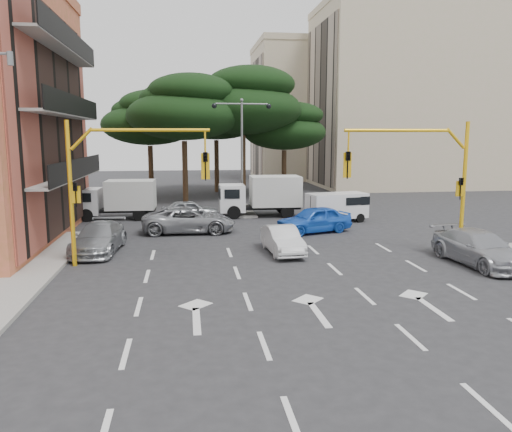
{
  "coord_description": "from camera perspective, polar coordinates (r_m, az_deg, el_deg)",
  "views": [
    {
      "loc": [
        -3.9,
        -19.07,
        5.38
      ],
      "look_at": [
        -0.67,
        4.08,
        1.6
      ],
      "focal_mm": 35.0,
      "sensor_mm": 36.0,
      "label": 1
    }
  ],
  "objects": [
    {
      "name": "pine_left_near",
      "position": [
        41.09,
        -8.19,
        12.2
      ],
      "size": [
        9.15,
        9.15,
        10.23
      ],
      "color": "#382616",
      "rests_on": "ground"
    },
    {
      "name": "car_white_hatch",
      "position": [
        23.07,
        3.04,
        -2.73
      ],
      "size": [
        1.55,
        3.85,
        1.24
      ],
      "primitive_type": "imported",
      "rotation": [
        0.0,
        0.0,
        0.06
      ],
      "color": "silver",
      "rests_on": "ground"
    },
    {
      "name": "median_strip",
      "position": [
        35.69,
        -1.59,
        0.63
      ],
      "size": [
        1.4,
        6.0,
        0.15
      ],
      "primitive_type": "cube",
      "color": "gray",
      "rests_on": "ground"
    },
    {
      "name": "pine_right",
      "position": [
        45.92,
        3.35,
        10.21
      ],
      "size": [
        7.49,
        7.49,
        8.37
      ],
      "color": "#382616",
      "rests_on": "ground"
    },
    {
      "name": "box_truck_a",
      "position": [
        33.64,
        -15.65,
        1.81
      ],
      "size": [
        5.19,
        2.32,
        2.52
      ],
      "primitive_type": null,
      "rotation": [
        0.0,
        0.0,
        1.54
      ],
      "color": "silver",
      "rests_on": "ground"
    },
    {
      "name": "apartment_beige_near",
      "position": [
        56.51,
        17.48,
        12.8
      ],
      "size": [
        20.2,
        12.15,
        18.7
      ],
      "color": "#C2B892",
      "rests_on": "ground"
    },
    {
      "name": "car_silver_wagon",
      "position": [
        24.32,
        -17.52,
        -2.39
      ],
      "size": [
        2.29,
        4.83,
        1.36
      ],
      "primitive_type": "imported",
      "rotation": [
        0.0,
        0.0,
        -0.08
      ],
      "color": "#94969B",
      "rests_on": "ground"
    },
    {
      "name": "box_truck_b",
      "position": [
        33.48,
        0.52,
        2.28
      ],
      "size": [
        5.55,
        2.44,
        2.71
      ],
      "primitive_type": null,
      "rotation": [
        0.0,
        0.0,
        1.55
      ],
      "color": "white",
      "rests_on": "ground"
    },
    {
      "name": "pine_center",
      "position": [
        43.41,
        -1.41,
        13.03
      ],
      "size": [
        9.98,
        9.98,
        11.16
      ],
      "color": "#382616",
      "rests_on": "ground"
    },
    {
      "name": "car_silver_cross_a",
      "position": [
        28.11,
        -7.66,
        -0.45
      ],
      "size": [
        5.22,
        2.55,
        1.43
      ],
      "primitive_type": "imported",
      "rotation": [
        0.0,
        0.0,
        1.54
      ],
      "color": "#93949A",
      "rests_on": "ground"
    },
    {
      "name": "van_white",
      "position": [
        31.81,
        9.23,
        1.01
      ],
      "size": [
        3.96,
        2.4,
        1.84
      ],
      "primitive_type": null,
      "rotation": [
        0.0,
        0.0,
        -1.36
      ],
      "color": "white",
      "rests_on": "ground"
    },
    {
      "name": "pine_left_far",
      "position": [
        45.16,
        -12.03,
        10.93
      ],
      "size": [
        8.32,
        8.32,
        9.3
      ],
      "color": "#382616",
      "rests_on": "ground"
    },
    {
      "name": "apartment_beige_far",
      "position": [
        65.35,
        7.15,
        11.72
      ],
      "size": [
        16.2,
        12.15,
        16.7
      ],
      "color": "#C2B892",
      "rests_on": "ground"
    },
    {
      "name": "signal_mast_left",
      "position": [
        21.32,
        -15.82,
        4.81
      ],
      "size": [
        5.79,
        0.37,
        6.0
      ],
      "color": "yellow",
      "rests_on": "ground"
    },
    {
      "name": "car_silver_cross_b",
      "position": [
        32.42,
        -7.57,
        0.69
      ],
      "size": [
        3.92,
        2.07,
        1.27
      ],
      "primitive_type": "imported",
      "rotation": [
        0.0,
        0.0,
        1.73
      ],
      "color": "#95999D",
      "rests_on": "ground"
    },
    {
      "name": "signal_mast_right",
      "position": [
        23.68,
        19.02,
        5.06
      ],
      "size": [
        5.79,
        0.37,
        6.0
      ],
      "color": "yellow",
      "rests_on": "ground"
    },
    {
      "name": "car_silver_parked",
      "position": [
        22.97,
        24.13,
        -3.36
      ],
      "size": [
        2.45,
        5.06,
        1.42
      ],
      "primitive_type": "imported",
      "rotation": [
        0.0,
        0.0,
        0.1
      ],
      "color": "#9E9FA6",
      "rests_on": "ground"
    },
    {
      "name": "street_lamp_center",
      "position": [
        35.29,
        -1.63,
        9.26
      ],
      "size": [
        4.16,
        0.36,
        7.77
      ],
      "color": "slate",
      "rests_on": "median_strip"
    },
    {
      "name": "pine_back",
      "position": [
        48.17,
        -4.52,
        11.8
      ],
      "size": [
        9.15,
        9.15,
        10.23
      ],
      "color": "#382616",
      "rests_on": "ground"
    },
    {
      "name": "car_blue_compact",
      "position": [
        28.07,
        6.63,
        -0.4
      ],
      "size": [
        4.64,
        2.98,
        1.47
      ],
      "primitive_type": "imported",
      "rotation": [
        0.0,
        0.0,
        -1.26
      ],
      "color": "blue",
      "rests_on": "ground"
    },
    {
      "name": "ground",
      "position": [
        20.2,
        3.49,
        -6.28
      ],
      "size": [
        120.0,
        120.0,
        0.0
      ],
      "primitive_type": "plane",
      "color": "#28282B",
      "rests_on": "ground"
    }
  ]
}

